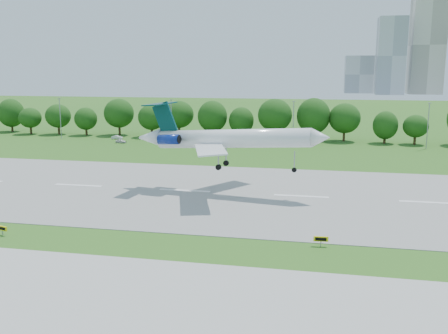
# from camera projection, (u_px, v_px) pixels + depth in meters

# --- Properties ---
(ground) EXTENTS (600.00, 600.00, 0.00)m
(ground) POSITION_uv_depth(u_px,v_px,m) (131.00, 238.00, 62.41)
(ground) COLOR #275A17
(ground) RESTS_ON ground
(runway) EXTENTS (400.00, 45.00, 0.08)m
(runway) POSITION_uv_depth(u_px,v_px,m) (185.00, 191.00, 86.45)
(runway) COLOR gray
(runway) RESTS_ON ground
(taxiway) EXTENTS (400.00, 23.00, 0.08)m
(taxiway) POSITION_uv_depth(u_px,v_px,m) (56.00, 302.00, 45.09)
(taxiway) COLOR #ADADA8
(taxiway) RESTS_ON ground
(tree_line) EXTENTS (288.40, 8.40, 10.40)m
(tree_line) POSITION_uv_depth(u_px,v_px,m) (245.00, 118.00, 149.72)
(tree_line) COLOR #382314
(tree_line) RESTS_ON ground
(light_poles) EXTENTS (175.90, 0.25, 12.19)m
(light_poles) POSITION_uv_depth(u_px,v_px,m) (231.00, 121.00, 140.55)
(light_poles) COLOR gray
(light_poles) RESTS_ON ground
(skyline) EXTENTS (127.00, 52.00, 80.00)m
(skyline) POSITION_uv_depth(u_px,v_px,m) (421.00, 57.00, 412.99)
(skyline) COLOR #B2B2B7
(skyline) RESTS_ON ground
(airliner) EXTENTS (33.72, 24.32, 11.07)m
(airliner) POSITION_uv_depth(u_px,v_px,m) (223.00, 138.00, 83.57)
(airliner) COLOR white
(airliner) RESTS_ON ground
(taxi_sign_centre) EXTENTS (1.67, 0.70, 1.19)m
(taxi_sign_centre) POSITION_uv_depth(u_px,v_px,m) (2.00, 228.00, 63.35)
(taxi_sign_centre) COLOR gray
(taxi_sign_centre) RESTS_ON ground
(taxi_sign_right) EXTENTS (1.76, 0.33, 1.23)m
(taxi_sign_right) POSITION_uv_depth(u_px,v_px,m) (321.00, 239.00, 59.26)
(taxi_sign_right) COLOR gray
(taxi_sign_right) RESTS_ON ground
(service_vehicle_a) EXTENTS (3.30, 1.20, 1.08)m
(service_vehicle_a) POSITION_uv_depth(u_px,v_px,m) (117.00, 137.00, 150.29)
(service_vehicle_a) COLOR silver
(service_vehicle_a) RESTS_ON ground
(service_vehicle_b) EXTENTS (3.42, 1.87, 1.10)m
(service_vehicle_b) POSITION_uv_depth(u_px,v_px,m) (121.00, 141.00, 142.25)
(service_vehicle_b) COLOR silver
(service_vehicle_b) RESTS_ON ground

